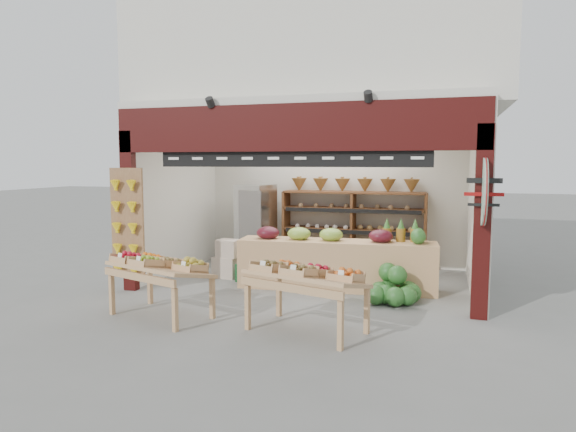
% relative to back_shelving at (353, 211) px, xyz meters
% --- Properties ---
extents(ground, '(60.00, 60.00, 0.00)m').
position_rel_back_shelving_xyz_m(ground, '(-0.48, -1.96, -1.16)').
color(ground, slate).
rests_on(ground, ground).
extents(shop_structure, '(6.36, 5.12, 5.40)m').
position_rel_back_shelving_xyz_m(shop_structure, '(-0.48, -0.35, 2.76)').
color(shop_structure, beige).
rests_on(shop_structure, ground).
extents(banana_board, '(0.60, 0.15, 1.80)m').
position_rel_back_shelving_xyz_m(banana_board, '(-3.21, -3.13, -0.04)').
color(banana_board, '#966D44').
rests_on(banana_board, ground).
extents(gift_sign, '(0.04, 0.93, 0.92)m').
position_rel_back_shelving_xyz_m(gift_sign, '(2.27, -3.11, 0.59)').
color(gift_sign, '#ABD7BF').
rests_on(gift_sign, ground).
extents(back_shelving, '(2.92, 0.48, 1.81)m').
position_rel_back_shelving_xyz_m(back_shelving, '(0.00, 0.00, 0.00)').
color(back_shelving, brown).
rests_on(back_shelving, ground).
extents(refrigerator, '(0.80, 0.80, 1.68)m').
position_rel_back_shelving_xyz_m(refrigerator, '(-1.98, -0.38, -0.32)').
color(refrigerator, silver).
rests_on(refrigerator, ground).
extents(cardboard_stack, '(1.05, 0.76, 0.71)m').
position_rel_back_shelving_xyz_m(cardboard_stack, '(-1.82, -1.68, -0.90)').
color(cardboard_stack, beige).
rests_on(cardboard_stack, ground).
extents(mid_counter, '(3.35, 0.92, 1.05)m').
position_rel_back_shelving_xyz_m(mid_counter, '(0.04, -1.94, -0.71)').
color(mid_counter, tan).
rests_on(mid_counter, ground).
extents(display_table_left, '(1.59, 1.19, 0.92)m').
position_rel_back_shelving_xyz_m(display_table_left, '(-2.03, -4.15, -0.46)').
color(display_table_left, tan).
rests_on(display_table_left, ground).
extents(display_table_right, '(1.63, 1.20, 0.95)m').
position_rel_back_shelving_xyz_m(display_table_right, '(0.10, -4.19, -0.43)').
color(display_table_right, tan).
rests_on(display_table_right, ground).
extents(watermelon_pile, '(0.80, 0.75, 0.57)m').
position_rel_back_shelving_xyz_m(watermelon_pile, '(1.07, -2.52, -0.96)').
color(watermelon_pile, '#1D4818').
rests_on(watermelon_pile, ground).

